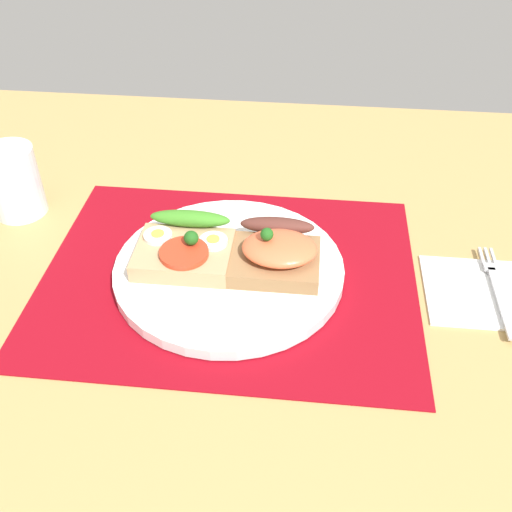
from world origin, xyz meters
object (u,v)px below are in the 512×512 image
(plate, at_px, (229,269))
(sandwich_egg_tomato, at_px, (185,249))
(sandwich_salmon, at_px, (276,253))
(napkin, at_px, (491,291))
(fork, at_px, (497,287))
(drinking_glass, at_px, (14,182))

(plate, height_order, sandwich_egg_tomato, sandwich_egg_tomato)
(sandwich_salmon, bearing_deg, plate, -176.22)
(napkin, xyz_separation_m, fork, (0.01, 0.00, 0.00))
(sandwich_salmon, height_order, napkin, sandwich_salmon)
(sandwich_salmon, xyz_separation_m, drinking_glass, (-0.33, 0.09, 0.01))
(fork, relative_size, drinking_glass, 1.63)
(plate, xyz_separation_m, fork, (0.29, 0.00, -0.00))
(fork, bearing_deg, sandwich_egg_tomato, 179.92)
(drinking_glass, bearing_deg, sandwich_egg_tomato, -21.76)
(sandwich_egg_tomato, distance_m, drinking_glass, 0.25)
(drinking_glass, bearing_deg, napkin, -9.51)
(sandwich_egg_tomato, relative_size, napkin, 0.74)
(napkin, distance_m, drinking_glass, 0.57)
(sandwich_egg_tomato, bearing_deg, sandwich_salmon, -0.46)
(plate, distance_m, sandwich_egg_tomato, 0.05)
(sandwich_salmon, relative_size, drinking_glass, 1.11)
(napkin, bearing_deg, fork, 16.90)
(sandwich_salmon, relative_size, fork, 0.68)
(sandwich_salmon, height_order, fork, sandwich_salmon)
(sandwich_egg_tomato, xyz_separation_m, sandwich_salmon, (0.10, -0.00, 0.00))
(plate, distance_m, napkin, 0.28)
(sandwich_salmon, bearing_deg, fork, 0.09)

